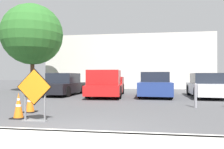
{
  "coord_description": "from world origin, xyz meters",
  "views": [
    {
      "loc": [
        1.44,
        -4.34,
        1.27
      ],
      "look_at": [
        -0.15,
        6.66,
        1.34
      ],
      "focal_mm": 35.0,
      "sensor_mm": 36.0,
      "label": 1
    }
  ],
  "objects_px": {
    "parked_car_nearest": "(63,85)",
    "parked_car_second": "(155,85)",
    "road_closed_sign": "(34,92)",
    "pickup_truck": "(106,85)",
    "traffic_cone_nearest": "(19,106)",
    "parked_car_third": "(206,86)",
    "bollard_nearest": "(196,95)",
    "traffic_cone_second": "(30,101)"
  },
  "relations": [
    {
      "from": "parked_car_nearest",
      "to": "parked_car_second",
      "type": "height_order",
      "value": "parked_car_second"
    },
    {
      "from": "road_closed_sign",
      "to": "parked_car_nearest",
      "type": "height_order",
      "value": "road_closed_sign"
    },
    {
      "from": "pickup_truck",
      "to": "traffic_cone_nearest",
      "type": "bearing_deg",
      "value": 76.3
    },
    {
      "from": "parked_car_nearest",
      "to": "parked_car_third",
      "type": "relative_size",
      "value": 0.94
    },
    {
      "from": "parked_car_second",
      "to": "parked_car_third",
      "type": "xyz_separation_m",
      "value": [
        3.0,
        -0.19,
        -0.03
      ]
    },
    {
      "from": "pickup_truck",
      "to": "parked_car_second",
      "type": "bearing_deg",
      "value": -171.15
    },
    {
      "from": "pickup_truck",
      "to": "parked_car_third",
      "type": "xyz_separation_m",
      "value": [
        5.98,
        0.41,
        -0.05
      ]
    },
    {
      "from": "traffic_cone_nearest",
      "to": "bollard_nearest",
      "type": "bearing_deg",
      "value": 28.03
    },
    {
      "from": "road_closed_sign",
      "to": "parked_car_second",
      "type": "xyz_separation_m",
      "value": [
        3.72,
        8.15,
        -0.13
      ]
    },
    {
      "from": "traffic_cone_nearest",
      "to": "traffic_cone_second",
      "type": "relative_size",
      "value": 0.99
    },
    {
      "from": "traffic_cone_second",
      "to": "parked_car_third",
      "type": "bearing_deg",
      "value": 40.55
    },
    {
      "from": "parked_car_third",
      "to": "parked_car_second",
      "type": "bearing_deg",
      "value": -0.31
    },
    {
      "from": "traffic_cone_nearest",
      "to": "parked_car_second",
      "type": "relative_size",
      "value": 0.16
    },
    {
      "from": "pickup_truck",
      "to": "bollard_nearest",
      "type": "bearing_deg",
      "value": 133.69
    },
    {
      "from": "road_closed_sign",
      "to": "parked_car_nearest",
      "type": "distance_m",
      "value": 8.47
    },
    {
      "from": "road_closed_sign",
      "to": "traffic_cone_nearest",
      "type": "bearing_deg",
      "value": 153.68
    },
    {
      "from": "traffic_cone_second",
      "to": "parked_car_nearest",
      "type": "relative_size",
      "value": 0.18
    },
    {
      "from": "parked_car_second",
      "to": "parked_car_third",
      "type": "bearing_deg",
      "value": 179.2
    },
    {
      "from": "parked_car_third",
      "to": "bollard_nearest",
      "type": "xyz_separation_m",
      "value": [
        -1.65,
        -4.57,
        -0.15
      ]
    },
    {
      "from": "parked_car_nearest",
      "to": "pickup_truck",
      "type": "xyz_separation_m",
      "value": [
        3.01,
        -0.61,
        0.05
      ]
    },
    {
      "from": "parked_car_third",
      "to": "parked_car_nearest",
      "type": "bearing_deg",
      "value": 2.03
    },
    {
      "from": "bollard_nearest",
      "to": "parked_car_nearest",
      "type": "bearing_deg",
      "value": 147.06
    },
    {
      "from": "road_closed_sign",
      "to": "bollard_nearest",
      "type": "relative_size",
      "value": 1.52
    },
    {
      "from": "traffic_cone_second",
      "to": "parked_car_nearest",
      "type": "xyz_separation_m",
      "value": [
        -1.35,
        6.73,
        0.28
      ]
    },
    {
      "from": "traffic_cone_nearest",
      "to": "parked_car_nearest",
      "type": "distance_m",
      "value": 7.99
    },
    {
      "from": "parked_car_nearest",
      "to": "parked_car_second",
      "type": "xyz_separation_m",
      "value": [
        5.99,
        -0.01,
        0.03
      ]
    },
    {
      "from": "parked_car_second",
      "to": "road_closed_sign",
      "type": "bearing_deg",
      "value": 68.24
    },
    {
      "from": "road_closed_sign",
      "to": "traffic_cone_second",
      "type": "xyz_separation_m",
      "value": [
        -0.92,
        1.43,
        -0.44
      ]
    },
    {
      "from": "traffic_cone_second",
      "to": "road_closed_sign",
      "type": "bearing_deg",
      "value": -57.15
    },
    {
      "from": "traffic_cone_nearest",
      "to": "pickup_truck",
      "type": "distance_m",
      "value": 7.36
    },
    {
      "from": "traffic_cone_nearest",
      "to": "parked_car_third",
      "type": "relative_size",
      "value": 0.17
    },
    {
      "from": "traffic_cone_nearest",
      "to": "bollard_nearest",
      "type": "xyz_separation_m",
      "value": [
        5.76,
        3.06,
        0.13
      ]
    },
    {
      "from": "road_closed_sign",
      "to": "traffic_cone_second",
      "type": "distance_m",
      "value": 1.76
    },
    {
      "from": "road_closed_sign",
      "to": "traffic_cone_nearest",
      "type": "distance_m",
      "value": 0.88
    },
    {
      "from": "parked_car_nearest",
      "to": "road_closed_sign",
      "type": "bearing_deg",
      "value": 109.02
    },
    {
      "from": "traffic_cone_second",
      "to": "parked_car_third",
      "type": "height_order",
      "value": "parked_car_third"
    },
    {
      "from": "parked_car_third",
      "to": "bollard_nearest",
      "type": "bearing_deg",
      "value": 73.44
    },
    {
      "from": "traffic_cone_nearest",
      "to": "parked_car_nearest",
      "type": "xyz_separation_m",
      "value": [
        -1.59,
        7.82,
        0.28
      ]
    },
    {
      "from": "traffic_cone_nearest",
      "to": "pickup_truck",
      "type": "height_order",
      "value": "pickup_truck"
    },
    {
      "from": "parked_car_nearest",
      "to": "parked_car_third",
      "type": "distance_m",
      "value": 8.99
    },
    {
      "from": "parked_car_second",
      "to": "traffic_cone_nearest",
      "type": "bearing_deg",
      "value": 63.38
    },
    {
      "from": "pickup_truck",
      "to": "parked_car_second",
      "type": "relative_size",
      "value": 1.13
    }
  ]
}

